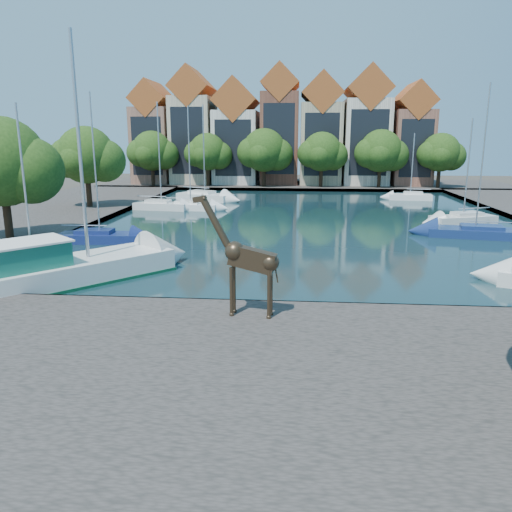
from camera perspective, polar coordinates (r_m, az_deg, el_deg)
The scene contains 30 objects.
ground at distance 21.64m, azimuth 7.61°, elevation -6.43°, with size 160.00×160.00×0.00m, color #38332B.
water_basin at distance 44.94m, azimuth 6.24°, elevation 4.07°, with size 38.00×50.00×0.08m, color black.
near_quay at distance 15.13m, azimuth 8.87°, elevation -14.56°, with size 50.00×14.00×0.50m, color #49423F.
far_quay at distance 76.67m, azimuth 5.72°, elevation 8.11°, with size 60.00×16.00×0.50m, color #49423F.
left_quay at distance 50.84m, azimuth -23.29°, elevation 4.38°, with size 14.00×52.00×0.50m, color #49423F.
townhouse_west_end at distance 79.39m, azimuth -11.46°, elevation 13.24°, with size 5.44×9.18×14.93m.
townhouse_west_mid at distance 77.95m, azimuth -7.12°, elevation 14.04°, with size 5.94×9.18×16.79m.
townhouse_west_inner at distance 76.89m, azimuth -2.22°, elevation 13.48°, with size 6.43×9.18×15.15m.
townhouse_center at distance 76.38m, azimuth 2.77°, elevation 14.24°, with size 5.44×9.18×16.93m.
townhouse_east_inner at distance 76.39m, azimuth 7.40°, elevation 13.67°, with size 5.94×9.18×15.79m.
townhouse_east_mid at distance 76.93m, azimuth 12.39°, elevation 13.75°, with size 6.43×9.18×16.65m.
townhouse_east_end at distance 78.01m, azimuth 17.21°, elevation 12.73°, with size 5.44×9.18×14.43m.
far_tree_far_west at distance 73.84m, azimuth -11.74°, elevation 11.54°, with size 7.28×5.60×7.68m.
far_tree_west at distance 72.00m, azimuth -5.50°, elevation 11.62°, with size 6.76×5.20×7.36m.
far_tree_mid_west at distance 71.01m, azimuth 1.02°, elevation 11.83°, with size 7.80×6.00×8.00m.
far_tree_mid_east at distance 70.93m, azimuth 7.60°, elevation 11.59°, with size 7.02×5.40×7.52m.
far_tree_east at distance 71.74m, azimuth 14.13°, elevation 11.41°, with size 7.54×5.80×7.84m.
far_tree_far_east at distance 73.43m, azimuth 20.40°, elevation 10.90°, with size 6.76×5.20×7.36m.
side_tree_left_near at distance 37.93m, azimuth -26.94°, elevation 9.27°, with size 7.80×6.00×8.20m.
side_tree_left_far at distance 52.63m, azimuth -18.74°, elevation 10.66°, with size 7.28×5.60×7.88m.
giraffe_statue at distance 19.10m, azimuth -1.18°, elevation -0.25°, with size 3.27×0.73×4.67m.
motorsailer at distance 26.74m, azimuth -21.84°, elevation -1.15°, with size 9.82×10.48×12.22m.
sailboat_left_a at distance 28.80m, azimuth -24.11°, elevation -1.28°, with size 6.02×3.54×8.87m.
sailboat_left_b at distance 36.80m, azimuth -17.40°, elevation 2.29°, with size 5.80×2.24×10.14m.
sailboat_left_c at distance 51.29m, azimuth -7.47°, elevation 5.81°, with size 5.62×2.35×10.17m.
sailboat_left_d at distance 51.90m, azimuth -10.76°, elevation 5.86°, with size 5.73×2.65×10.56m.
sailboat_left_e at distance 58.91m, azimuth -5.87°, elevation 6.93°, with size 7.08×4.96×10.77m.
sailboat_right_b at distance 40.37m, azimuth 23.78°, elevation 2.69°, with size 6.96×3.49×10.92m.
sailboat_right_c at distance 46.01m, azimuth 22.60°, elevation 4.07°, with size 5.87×3.73×8.71m.
sailboat_right_d at distance 61.71m, azimuth 17.21°, elevation 6.63°, with size 4.99×2.16×7.65m.
Camera 1 is at (-1.14, -20.33, 7.32)m, focal length 35.00 mm.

